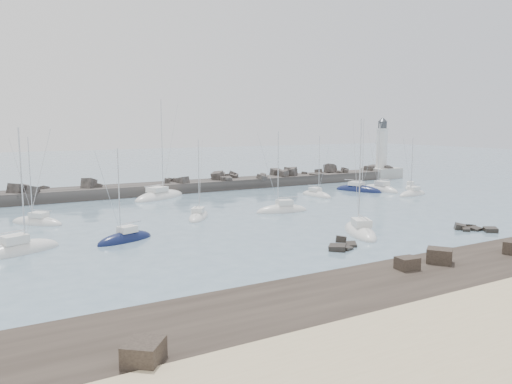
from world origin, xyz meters
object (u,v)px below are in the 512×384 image
sailboat_8 (358,190)px  sailboat_4 (160,197)px  sailboat_0 (19,251)px  sailboat_6 (316,195)px  sailboat_9 (413,195)px  lighthouse (381,164)px  sailboat_3 (199,217)px  sailboat_2 (125,240)px  sailboat_1 (37,223)px  sailboat_5 (282,211)px  sailboat_10 (380,190)px  sailboat_7 (360,233)px  sailboat_11 (411,188)px

sailboat_8 → sailboat_4: bearing=164.8°
sailboat_0 → sailboat_6: bearing=19.0°
sailboat_9 → lighthouse: bearing=56.5°
lighthouse → sailboat_3: bearing=-155.9°
sailboat_3 → sailboat_2: bearing=-145.7°
sailboat_0 → sailboat_8: bearing=17.1°
sailboat_1 → sailboat_6: (44.65, 2.02, 0.00)m
sailboat_1 → sailboat_9: sailboat_1 is taller
sailboat_5 → sailboat_2: bearing=-164.9°
sailboat_6 → sailboat_9: bearing=-26.4°
sailboat_1 → sailboat_3: (18.97, -6.44, -0.00)m
sailboat_4 → sailboat_1: bearing=-147.2°
sailboat_9 → sailboat_10: sailboat_10 is taller
sailboat_2 → lighthouse: bearing=26.0°
sailboat_2 → sailboat_3: 14.51m
sailboat_3 → sailboat_10: sailboat_10 is taller
sailboat_0 → sailboat_6: (47.87, 16.50, -0.03)m
sailboat_3 → sailboat_4: bearing=85.8°
sailboat_7 → sailboat_8: 37.36m
sailboat_2 → sailboat_9: bearing=9.8°
sailboat_0 → sailboat_3: size_ratio=1.17×
lighthouse → sailboat_5: 52.82m
sailboat_1 → sailboat_5: sailboat_5 is taller
sailboat_0 → sailboat_9: 63.67m
sailboat_4 → sailboat_9: bearing=-25.3°
sailboat_4 → sailboat_10: 40.42m
sailboat_2 → sailboat_7: 25.86m
sailboat_4 → sailboat_11: bearing=-14.4°
sailboat_0 → sailboat_4: bearing=49.4°
sailboat_4 → sailboat_10: sailboat_4 is taller
sailboat_2 → sailboat_10: sailboat_10 is taller
sailboat_5 → sailboat_11: 36.89m
lighthouse → sailboat_7: 62.94m
lighthouse → sailboat_10: (-16.95, -17.47, -2.93)m
sailboat_5 → sailboat_7: (-0.12, -16.36, -0.00)m
sailboat_8 → sailboat_11: bearing=-11.8°
sailboat_8 → sailboat_3: bearing=-164.6°
sailboat_6 → sailboat_11: 22.03m
sailboat_1 → sailboat_3: 20.03m
sailboat_2 → sailboat_11: sailboat_2 is taller
sailboat_1 → sailboat_4: bearing=32.8°
sailboat_5 → sailboat_8: bearing=25.6°
sailboat_10 → lighthouse: bearing=45.9°
sailboat_6 → sailboat_7: bearing=-117.4°
sailboat_2 → sailboat_10: (52.19, 16.29, 0.01)m
lighthouse → sailboat_1: 78.56m
sailboat_3 → sailboat_10: 41.02m
sailboat_10 → sailboat_11: sailboat_10 is taller
sailboat_0 → sailboat_9: sailboat_0 is taller
lighthouse → sailboat_2: size_ratio=1.36×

